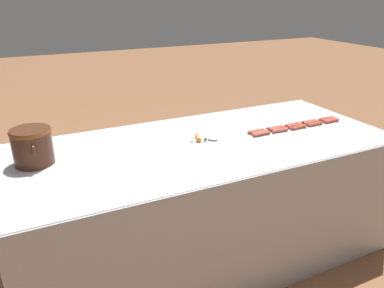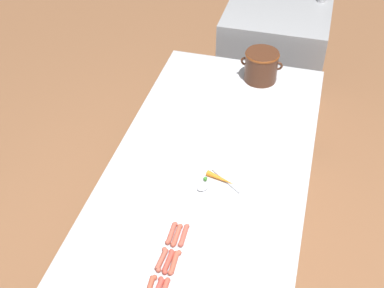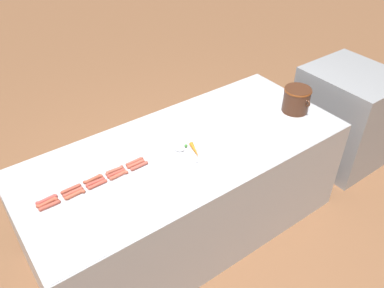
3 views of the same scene
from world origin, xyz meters
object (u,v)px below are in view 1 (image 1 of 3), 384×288
hot_dog_11 (309,121)px  hot_dog_13 (275,128)px  hot_dog_3 (280,130)px  hot_dog_8 (278,129)px  hot_dog_4 (262,134)px  hot_dog_14 (256,131)px  hot_dog_2 (298,127)px  carrot (197,136)px  hot_dog_10 (325,118)px  hot_dog_0 (331,121)px  hot_dog_6 (312,123)px  hot_dog_12 (292,125)px  bean_pot (32,145)px  hot_dog_1 (315,124)px  hot_dog_7 (295,126)px  hot_dog_5 (329,120)px  hot_dog_9 (260,132)px  serving_spoon (207,138)px

hot_dog_11 → hot_dog_13: bearing=90.3°
hot_dog_3 → hot_dog_8: same height
hot_dog_4 → hot_dog_14: size_ratio=1.00×
hot_dog_2 → carrot: carrot is taller
hot_dog_13 → hot_dog_2: bearing=-113.4°
hot_dog_10 → hot_dog_8: bearing=93.7°
hot_dog_0 → hot_dog_6: size_ratio=1.00×
hot_dog_3 → carrot: 0.59m
hot_dog_10 → hot_dog_12: 0.32m
hot_dog_3 → hot_dog_6: (0.03, -0.31, 0.00)m
hot_dog_0 → bean_pot: bearing=84.7°
hot_dog_1 → hot_dog_4: bearing=89.8°
hot_dog_2 → bean_pot: size_ratio=0.50×
hot_dog_1 → hot_dog_7: (0.03, 0.16, 0.00)m
hot_dog_5 → hot_dog_6: size_ratio=1.00×
hot_dog_6 → carrot: bearing=82.9°
hot_dog_6 → hot_dog_8: (-0.00, 0.31, 0.00)m
hot_dog_10 → hot_dog_4: bearing=95.7°
hot_dog_7 → hot_dog_10: 0.32m
bean_pot → hot_dog_1: bearing=-95.8°
hot_dog_8 → hot_dog_5: bearing=-90.6°
hot_dog_3 → hot_dog_9: size_ratio=1.00×
hot_dog_1 → hot_dog_14: same height
hot_dog_2 → hot_dog_1: bearing=-89.0°
hot_dog_2 → hot_dog_11: same height
hot_dog_12 → bean_pot: bean_pot is taller
hot_dog_12 → hot_dog_0: bearing=-100.8°
hot_dog_2 → hot_dog_3: (0.00, 0.16, 0.00)m
hot_dog_14 → hot_dog_0: bearing=-95.6°
hot_dog_8 → hot_dog_13: size_ratio=1.00×
hot_dog_11 → serving_spoon: size_ratio=0.59×
hot_dog_2 → hot_dog_7: size_ratio=1.00×
hot_dog_4 → hot_dog_13: bearing=-68.1°
hot_dog_6 → hot_dog_7: (-0.00, 0.16, 0.00)m
hot_dog_11 → hot_dog_1: bearing=-180.0°
hot_dog_4 → serving_spoon: (0.11, 0.36, -0.00)m
hot_dog_14 → hot_dog_11: bearing=-89.6°
hot_dog_12 → hot_dog_14: same height
hot_dog_10 → hot_dog_2: bearing=102.0°
hot_dog_9 → hot_dog_10: (0.04, -0.63, 0.00)m
hot_dog_13 → carrot: 0.58m
hot_dog_5 → hot_dog_7: size_ratio=1.00×
hot_dog_5 → hot_dog_10: (0.04, 0.00, 0.00)m
hot_dog_2 → hot_dog_4: (0.00, 0.31, 0.00)m
hot_dog_1 → hot_dog_5: same height
hot_dog_6 → hot_dog_10: size_ratio=1.00×
hot_dog_14 → carrot: carrot is taller
hot_dog_2 → hot_dog_12: (0.06, 0.00, 0.00)m
hot_dog_7 → hot_dog_13: 0.16m
hot_dog_12 → hot_dog_13: 0.15m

